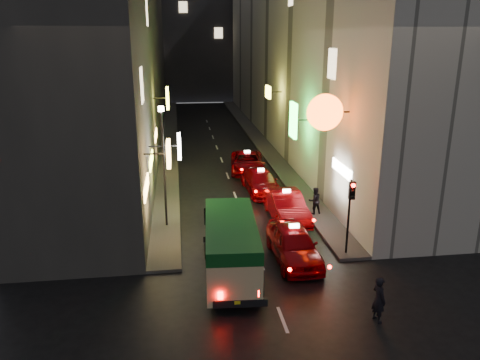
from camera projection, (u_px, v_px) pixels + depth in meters
name	position (u px, v px, depth m)	size (l,w,h in m)	color
building_left	(122.00, 43.00, 41.32)	(7.70, 52.00, 18.00)	#393734
building_right	(298.00, 43.00, 43.36)	(8.14, 52.00, 18.00)	#B5B2A6
building_far	(196.00, 26.00, 72.04)	(30.00, 10.00, 22.00)	#313136
sidewalk_left	(170.00, 141.00, 44.45)	(1.50, 52.00, 0.15)	#44423F
sidewalk_right	(258.00, 138.00, 45.53)	(1.50, 52.00, 0.15)	#44423F
minibus	(231.00, 242.00, 19.10)	(2.40, 5.91, 2.49)	beige
taxi_near	(294.00, 241.00, 20.79)	(2.48, 5.77, 1.99)	#750107
taxi_second	(286.00, 204.00, 25.43)	(2.58, 5.79, 1.98)	#750107
taxi_third	(261.00, 180.00, 29.93)	(2.43, 5.26, 1.80)	#750107
taxi_far	(247.00, 161.00, 34.45)	(2.71, 5.44, 1.84)	#750107
pedestrian_crossing	(379.00, 296.00, 16.28)	(0.64, 0.41, 1.94)	black
pedestrian_sidewalk	(315.00, 199.00, 25.86)	(0.65, 0.41, 1.73)	black
traffic_light	(351.00, 201.00, 20.57)	(0.26, 0.43, 3.50)	black
lamp_post	(164.00, 159.00, 23.50)	(0.28, 0.28, 6.22)	black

